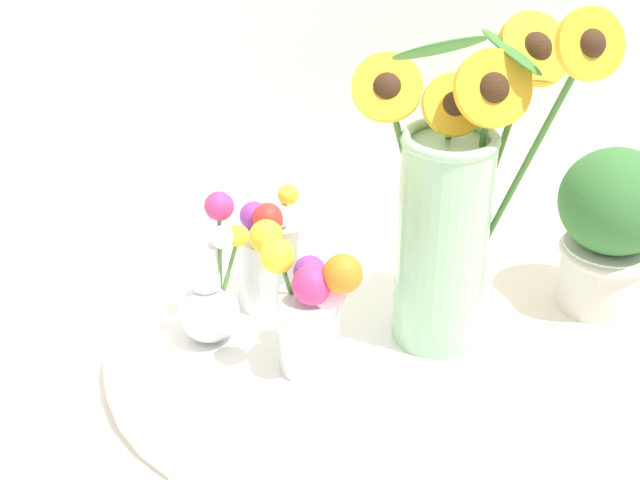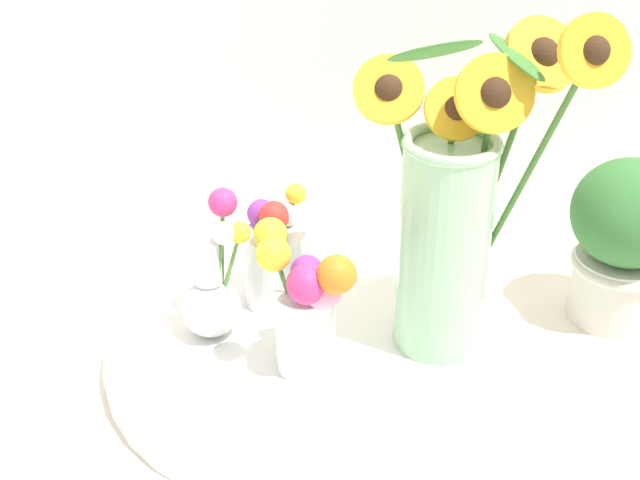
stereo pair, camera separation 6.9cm
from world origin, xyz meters
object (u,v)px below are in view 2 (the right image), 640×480
at_px(vase_bulb_right, 213,289).
at_px(vase_small_center, 308,308).
at_px(serving_tray, 320,348).
at_px(vase_small_back, 274,254).
at_px(potted_plant, 625,237).
at_px(mason_jar_sunflowers, 452,219).

bearing_deg(vase_bulb_right, vase_small_center, -37.12).
relative_size(serving_tray, vase_bulb_right, 2.85).
bearing_deg(vase_bulb_right, vase_small_back, 41.15).
bearing_deg(vase_small_back, serving_tray, -60.77).
relative_size(vase_small_center, vase_small_back, 1.15).
relative_size(vase_small_center, potted_plant, 0.79).
bearing_deg(mason_jar_sunflowers, serving_tray, 176.81).
height_order(serving_tray, vase_bulb_right, vase_bulb_right).
bearing_deg(vase_small_back, potted_plant, -3.98).
xyz_separation_m(serving_tray, potted_plant, (0.38, 0.06, 0.11)).
bearing_deg(vase_small_back, vase_small_center, -76.79).
distance_m(serving_tray, vase_small_back, 0.13).
height_order(serving_tray, potted_plant, potted_plant).
height_order(vase_small_center, potted_plant, potted_plant).
bearing_deg(vase_bulb_right, mason_jar_sunflowers, -7.36).
bearing_deg(potted_plant, vase_bulb_right, -176.08).
bearing_deg(vase_small_back, vase_bulb_right, -138.85).
bearing_deg(vase_small_back, mason_jar_sunflowers, -26.83).
height_order(mason_jar_sunflowers, vase_small_center, mason_jar_sunflowers).
xyz_separation_m(serving_tray, vase_small_center, (-0.02, -0.05, 0.10)).
height_order(serving_tray, vase_small_center, vase_small_center).
distance_m(vase_small_back, potted_plant, 0.43).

